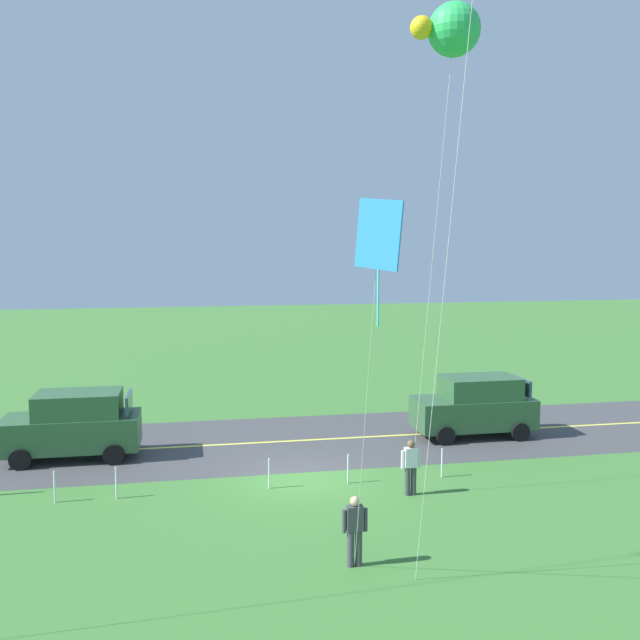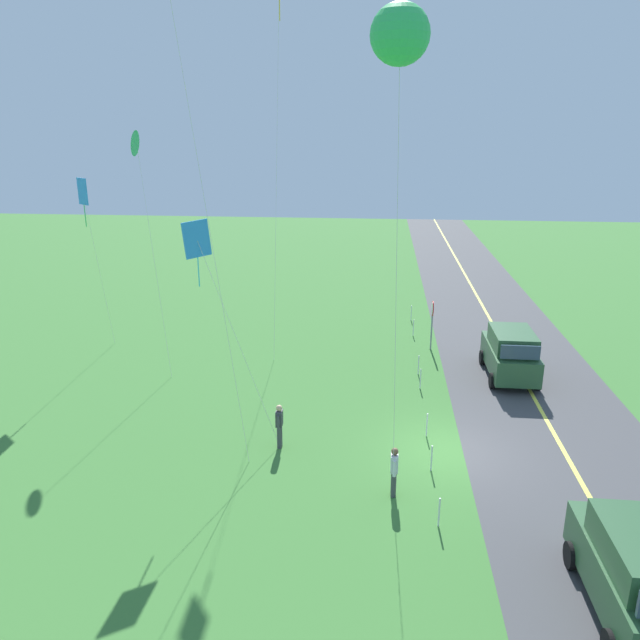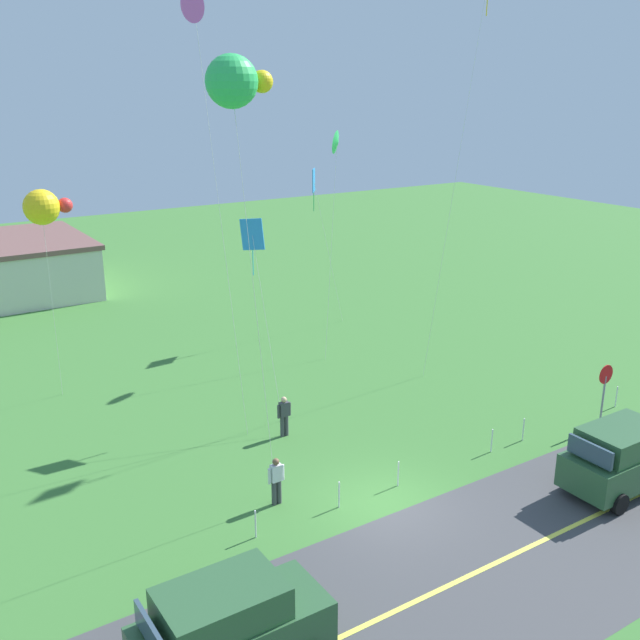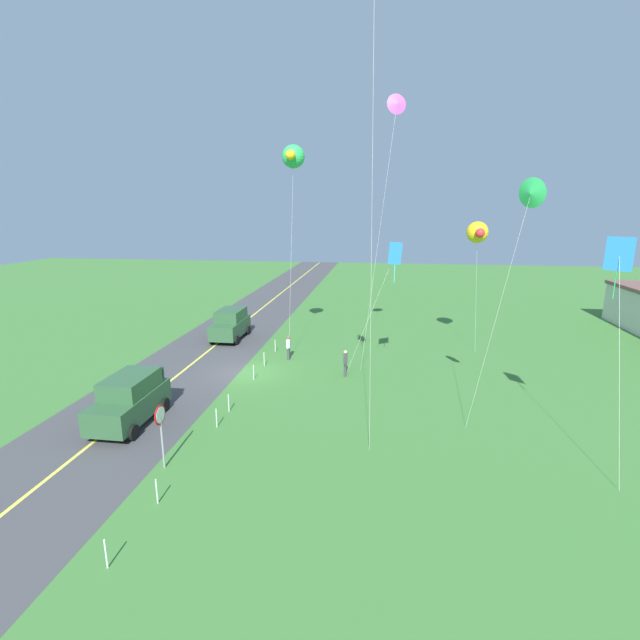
% 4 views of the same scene
% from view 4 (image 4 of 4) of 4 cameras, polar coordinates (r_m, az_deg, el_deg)
% --- Properties ---
extents(ground_plane, '(120.00, 120.00, 0.10)m').
position_cam_4_polar(ground_plane, '(27.91, -9.12, -6.69)').
color(ground_plane, '#3D7533').
extents(asphalt_road, '(120.00, 7.00, 0.00)m').
position_cam_4_polar(asphalt_road, '(29.28, -16.67, -6.02)').
color(asphalt_road, '#424244').
rests_on(asphalt_road, ground).
extents(road_centre_stripe, '(120.00, 0.16, 0.00)m').
position_cam_4_polar(road_centre_stripe, '(29.28, -16.67, -6.01)').
color(road_centre_stripe, '#E5E04C').
rests_on(road_centre_stripe, asphalt_road).
extents(car_suv_foreground, '(4.40, 2.12, 2.24)m').
position_cam_4_polar(car_suv_foreground, '(22.76, -22.80, -9.18)').
color(car_suv_foreground, '#2D5633').
rests_on(car_suv_foreground, ground).
extents(car_parked_west_near, '(4.40, 2.12, 2.24)m').
position_cam_4_polar(car_parked_west_near, '(35.10, -11.20, -0.49)').
color(car_parked_west_near, '#2D5633').
rests_on(car_parked_west_near, ground).
extents(stop_sign, '(0.76, 0.08, 2.56)m').
position_cam_4_polar(stop_sign, '(18.33, -19.38, -12.25)').
color(stop_sign, gray).
rests_on(stop_sign, ground).
extents(person_adult_near, '(0.58, 0.22, 1.60)m').
position_cam_4_polar(person_adult_near, '(26.81, 3.20, -5.32)').
color(person_adult_near, '#3F3F47').
rests_on(person_adult_near, ground).
extents(person_adult_companion, '(0.58, 0.22, 1.60)m').
position_cam_4_polar(person_adult_companion, '(29.79, -3.97, -3.37)').
color(person_adult_companion, '#3F3F47').
rests_on(person_adult_companion, ground).
extents(kite_red_low, '(0.67, 3.05, 7.93)m').
position_cam_4_polar(kite_red_low, '(25.15, 9.35, 7.97)').
color(kite_red_low, silver).
rests_on(kite_red_low, ground).
extents(kite_blue_mid, '(1.90, 1.40, 13.45)m').
position_cam_4_polar(kite_blue_mid, '(29.43, -3.39, 19.83)').
color(kite_blue_mid, silver).
rests_on(kite_blue_mid, ground).
extents(kite_green_far, '(0.98, 2.19, 15.76)m').
position_cam_4_polar(kite_green_far, '(27.59, 9.62, 25.06)').
color(kite_green_far, silver).
rests_on(kite_green_far, ground).
extents(kite_pink_drift, '(2.36, 0.73, 8.66)m').
position_cam_4_polar(kite_pink_drift, '(19.30, 33.47, 6.49)').
color(kite_pink_drift, silver).
rests_on(kite_pink_drift, ground).
extents(kite_orange_near, '(2.01, 1.80, 10.72)m').
position_cam_4_polar(kite_orange_near, '(18.76, 24.96, 14.13)').
color(kite_orange_near, silver).
rests_on(kite_orange_near, ground).
extents(kite_cyan_top, '(1.90, 1.40, 8.86)m').
position_cam_4_polar(kite_cyan_top, '(31.97, 19.19, 10.37)').
color(kite_cyan_top, silver).
rests_on(kite_cyan_top, ground).
extents(fence_post_0, '(0.05, 0.05, 0.90)m').
position_cam_4_polar(fence_post_0, '(31.50, -5.66, -3.25)').
color(fence_post_0, silver).
rests_on(fence_post_0, ground).
extents(fence_post_1, '(0.05, 0.05, 0.90)m').
position_cam_4_polar(fence_post_1, '(28.77, -7.03, -4.93)').
color(fence_post_1, silver).
rests_on(fence_post_1, ground).
extents(fence_post_2, '(0.05, 0.05, 0.90)m').
position_cam_4_polar(fence_post_2, '(26.62, -8.35, -6.53)').
color(fence_post_2, silver).
rests_on(fence_post_2, ground).
extents(fence_post_3, '(0.05, 0.05, 0.90)m').
position_cam_4_polar(fence_post_3, '(22.82, -11.41, -10.19)').
color(fence_post_3, silver).
rests_on(fence_post_3, ground).
extents(fence_post_4, '(0.05, 0.05, 0.90)m').
position_cam_4_polar(fence_post_4, '(21.42, -12.88, -11.91)').
color(fence_post_4, silver).
rests_on(fence_post_4, ground).
extents(fence_post_5, '(0.05, 0.05, 0.90)m').
position_cam_4_polar(fence_post_5, '(17.03, -19.83, -19.60)').
color(fence_post_5, silver).
rests_on(fence_post_5, ground).
extents(fence_post_6, '(0.05, 0.05, 0.90)m').
position_cam_4_polar(fence_post_6, '(15.08, -25.31, -25.04)').
color(fence_post_6, silver).
rests_on(fence_post_6, ground).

